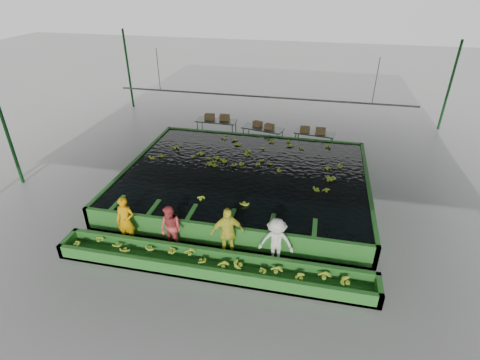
% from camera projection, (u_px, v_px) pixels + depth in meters
% --- Properties ---
extents(ground, '(80.00, 80.00, 0.00)m').
position_uv_depth(ground, '(237.00, 208.00, 14.70)').
color(ground, gray).
rests_on(ground, ground).
extents(shed_roof, '(20.00, 22.00, 0.04)m').
position_uv_depth(shed_roof, '(237.00, 81.00, 12.24)').
color(shed_roof, slate).
rests_on(shed_roof, shed_posts).
extents(shed_posts, '(20.00, 22.00, 5.00)m').
position_uv_depth(shed_posts, '(237.00, 150.00, 13.47)').
color(shed_posts, '#0F3C14').
rests_on(shed_posts, ground).
extents(flotation_tank, '(10.00, 8.00, 0.90)m').
position_uv_depth(flotation_tank, '(245.00, 180.00, 15.75)').
color(flotation_tank, '#296F24').
rests_on(flotation_tank, ground).
extents(tank_water, '(9.70, 7.70, 0.00)m').
position_uv_depth(tank_water, '(245.00, 172.00, 15.56)').
color(tank_water, black).
rests_on(tank_water, flotation_tank).
extents(sorting_trough, '(10.00, 1.00, 0.50)m').
position_uv_depth(sorting_trough, '(212.00, 265.00, 11.51)').
color(sorting_trough, '#296F24').
rests_on(sorting_trough, ground).
extents(cableway_rail, '(0.08, 0.08, 14.00)m').
position_uv_depth(cableway_rail, '(261.00, 97.00, 17.48)').
color(cableway_rail, '#59605B').
rests_on(cableway_rail, shed_roof).
extents(rail_hanger_left, '(0.04, 0.04, 2.00)m').
position_uv_depth(rail_hanger_left, '(158.00, 70.00, 17.92)').
color(rail_hanger_left, '#59605B').
rests_on(rail_hanger_left, shed_roof).
extents(rail_hanger_right, '(0.04, 0.04, 2.00)m').
position_uv_depth(rail_hanger_right, '(376.00, 81.00, 16.06)').
color(rail_hanger_right, '#59605B').
rests_on(rail_hanger_right, shed_roof).
extents(worker_a, '(0.66, 0.46, 1.74)m').
position_uv_depth(worker_a, '(126.00, 221.00, 12.48)').
color(worker_a, '#F0A006').
rests_on(worker_a, ground).
extents(worker_b, '(0.94, 0.83, 1.61)m').
position_uv_depth(worker_b, '(171.00, 228.00, 12.22)').
color(worker_b, '#D74747').
rests_on(worker_b, ground).
extents(worker_c, '(1.18, 0.84, 1.85)m').
position_uv_depth(worker_c, '(227.00, 233.00, 11.80)').
color(worker_c, '#F0ED3C').
rests_on(worker_c, ground).
extents(worker_d, '(1.10, 0.66, 1.67)m').
position_uv_depth(worker_d, '(276.00, 242.00, 11.56)').
color(worker_d, silver).
rests_on(worker_d, ground).
extents(packing_table_left, '(2.22, 0.92, 1.00)m').
position_uv_depth(packing_table_left, '(217.00, 129.00, 20.71)').
color(packing_table_left, '#59605B').
rests_on(packing_table_left, ground).
extents(packing_table_mid, '(2.27, 1.29, 0.97)m').
position_uv_depth(packing_table_mid, '(263.00, 136.00, 19.79)').
color(packing_table_mid, '#59605B').
rests_on(packing_table_mid, ground).
extents(packing_table_right, '(2.09, 1.08, 0.91)m').
position_uv_depth(packing_table_right, '(314.00, 141.00, 19.37)').
color(packing_table_right, '#59605B').
rests_on(packing_table_right, ground).
extents(box_stack_left, '(1.39, 0.50, 0.29)m').
position_uv_depth(box_stack_left, '(217.00, 120.00, 20.51)').
color(box_stack_left, olive).
rests_on(box_stack_left, packing_table_left).
extents(box_stack_mid, '(1.20, 0.74, 0.25)m').
position_uv_depth(box_stack_mid, '(263.00, 127.00, 19.58)').
color(box_stack_mid, olive).
rests_on(box_stack_mid, packing_table_mid).
extents(box_stack_right, '(1.30, 0.38, 0.28)m').
position_uv_depth(box_stack_right, '(312.00, 133.00, 19.12)').
color(box_stack_right, olive).
rests_on(box_stack_right, packing_table_right).
extents(floating_bananas, '(8.32, 5.67, 0.11)m').
position_uv_depth(floating_bananas, '(249.00, 163.00, 16.24)').
color(floating_bananas, '#99BF27').
rests_on(floating_bananas, tank_water).
extents(trough_bananas, '(8.50, 0.57, 0.11)m').
position_uv_depth(trough_bananas, '(211.00, 261.00, 11.44)').
color(trough_bananas, '#99BF27').
rests_on(trough_bananas, sorting_trough).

